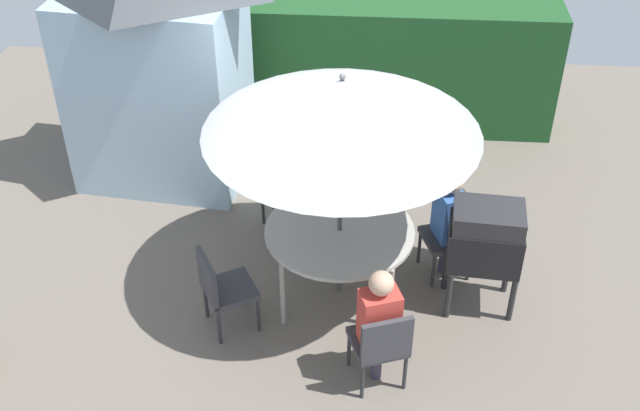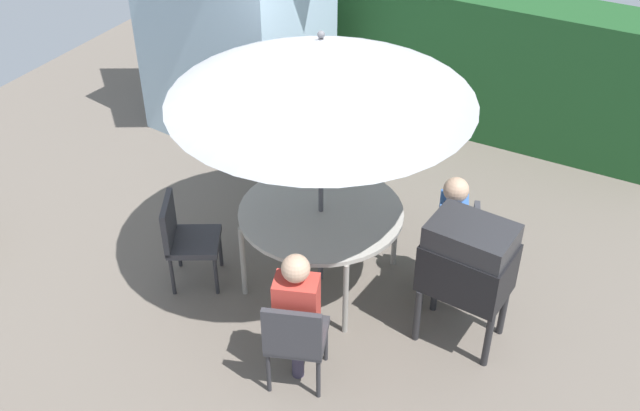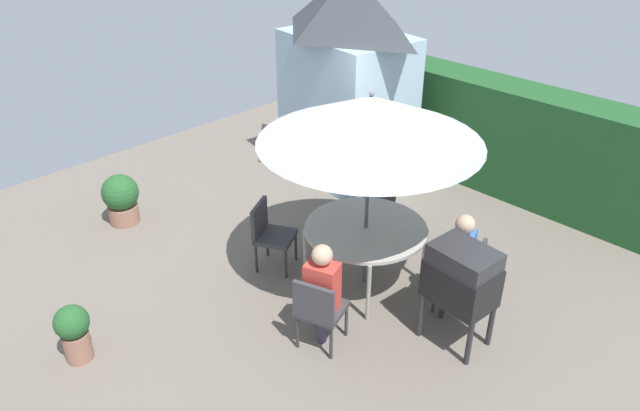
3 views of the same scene
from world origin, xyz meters
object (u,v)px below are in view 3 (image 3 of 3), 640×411
(person_in_red, at_px, (322,284))
(patio_table, at_px, (366,231))
(bbq_grill, at_px, (462,277))
(chair_far_side, at_px, (466,273))
(chair_near_shed, at_px, (319,308))
(garden_shed, at_px, (348,77))
(chair_toward_hedge, at_px, (379,197))
(potted_plant_by_grill, at_px, (121,198))
(chair_toward_house, at_px, (269,231))
(potted_plant_by_shed, at_px, (74,331))
(patio_umbrella, at_px, (371,119))
(person_in_blue, at_px, (461,252))

(person_in_red, bearing_deg, patio_table, 109.56)
(person_in_red, bearing_deg, bbq_grill, 46.41)
(bbq_grill, distance_m, chair_far_side, 0.65)
(bbq_grill, distance_m, chair_near_shed, 1.53)
(chair_near_shed, xyz_separation_m, chair_far_side, (0.74, 1.64, 0.00))
(patio_table, xyz_separation_m, bbq_grill, (1.41, -0.09, 0.10))
(garden_shed, bearing_deg, chair_toward_hedge, -32.44)
(patio_table, xyz_separation_m, chair_toward_hedge, (-0.70, 1.08, -0.23))
(chair_far_side, height_order, person_in_red, person_in_red)
(bbq_grill, xyz_separation_m, person_in_red, (-1.00, -1.05, -0.06))
(potted_plant_by_grill, height_order, person_in_red, person_in_red)
(chair_toward_house, height_order, potted_plant_by_grill, chair_toward_house)
(chair_far_side, height_order, chair_toward_hedge, same)
(potted_plant_by_shed, bearing_deg, patio_table, 68.78)
(patio_umbrella, bearing_deg, patio_table, 90.00)
(potted_plant_by_shed, relative_size, person_in_blue, 0.53)
(potted_plant_by_grill, distance_m, person_in_red, 3.86)
(garden_shed, xyz_separation_m, potted_plant_by_shed, (1.02, -5.22, -1.30))
(chair_near_shed, relative_size, chair_toward_hedge, 1.00)
(chair_toward_house, bearing_deg, bbq_grill, 11.60)
(bbq_grill, relative_size, chair_toward_house, 1.33)
(chair_far_side, relative_size, person_in_blue, 0.71)
(patio_umbrella, distance_m, bbq_grill, 1.94)
(potted_plant_by_shed, relative_size, potted_plant_by_grill, 0.89)
(chair_toward_house, height_order, person_in_red, person_in_red)
(chair_toward_hedge, xyz_separation_m, chair_toward_house, (-0.39, -1.69, 0.00))
(patio_umbrella, xyz_separation_m, chair_toward_hedge, (-0.70, 1.08, -1.65))
(patio_umbrella, distance_m, chair_far_side, 2.07)
(chair_far_side, height_order, potted_plant_by_grill, chair_far_side)
(patio_table, bearing_deg, potted_plant_by_grill, -157.53)
(patio_table, distance_m, person_in_blue, 1.16)
(chair_far_side, distance_m, chair_toward_house, 2.48)
(patio_umbrella, bearing_deg, chair_toward_hedge, 122.79)
(patio_table, xyz_separation_m, chair_far_side, (1.17, 0.41, -0.23))
(chair_near_shed, bearing_deg, patio_umbrella, 109.56)
(bbq_grill, height_order, person_in_red, person_in_red)
(bbq_grill, height_order, chair_near_shed, bbq_grill)
(garden_shed, relative_size, person_in_blue, 2.59)
(chair_near_shed, bearing_deg, bbq_grill, 49.35)
(patio_umbrella, bearing_deg, potted_plant_by_shed, -111.22)
(chair_far_side, bearing_deg, potted_plant_by_grill, -158.32)
(chair_toward_house, xyz_separation_m, potted_plant_by_grill, (-2.34, -0.81, -0.12))
(patio_table, height_order, potted_plant_by_shed, patio_table)
(chair_near_shed, bearing_deg, garden_shed, 129.18)
(chair_near_shed, height_order, chair_toward_hedge, same)
(patio_umbrella, xyz_separation_m, chair_far_side, (1.17, 0.41, -1.65))
(patio_table, xyz_separation_m, potted_plant_by_shed, (-1.23, -3.16, -0.37))
(chair_near_shed, relative_size, potted_plant_by_shed, 1.34)
(garden_shed, xyz_separation_m, patio_table, (2.25, -2.07, -0.92))
(patio_umbrella, bearing_deg, chair_far_side, 19.31)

